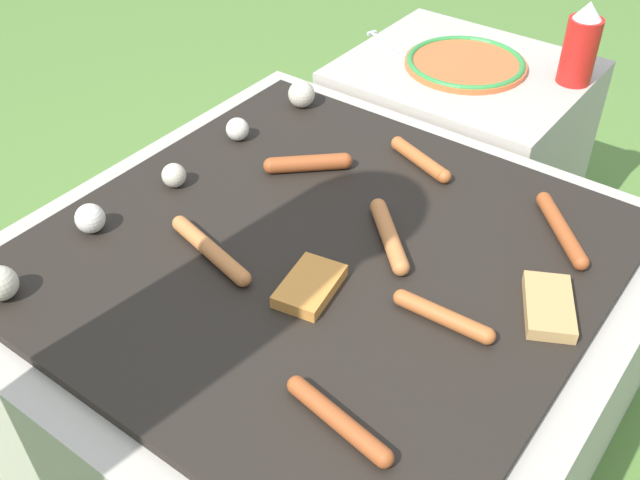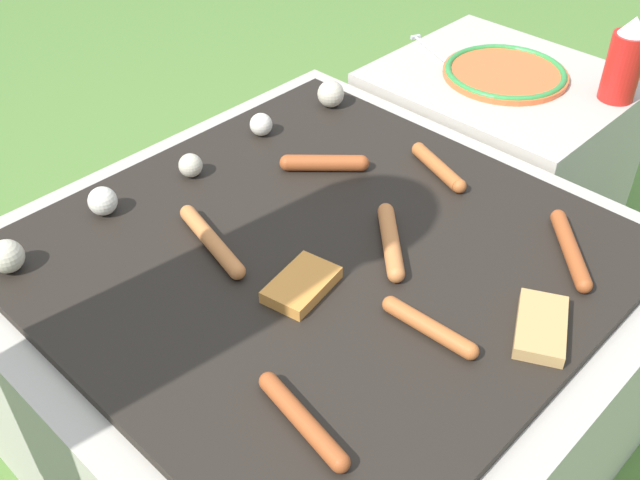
# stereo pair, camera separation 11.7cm
# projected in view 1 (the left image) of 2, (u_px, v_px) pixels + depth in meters

# --- Properties ---
(ground_plane) EXTENTS (14.00, 14.00, 0.00)m
(ground_plane) POSITION_uv_depth(u_px,v_px,m) (320.00, 426.00, 1.47)
(ground_plane) COLOR #567F38
(grill) EXTENTS (0.94, 0.94, 0.45)m
(grill) POSITION_uv_depth(u_px,v_px,m) (320.00, 348.00, 1.32)
(grill) COLOR #B2AA9E
(grill) RESTS_ON ground_plane
(side_ledge) EXTENTS (0.46, 0.52, 0.45)m
(side_ledge) POSITION_uv_depth(u_px,v_px,m) (455.00, 152.00, 1.82)
(side_ledge) COLOR #B2AA9E
(side_ledge) RESTS_ON ground_plane
(sausage_back_right) EXTENTS (0.05, 0.17, 0.02)m
(sausage_back_right) POSITION_uv_depth(u_px,v_px,m) (338.00, 420.00, 0.91)
(sausage_back_right) COLOR #A34C23
(sausage_back_right) RESTS_ON grill
(sausage_back_center) EXTENTS (0.15, 0.14, 0.03)m
(sausage_back_center) POSITION_uv_depth(u_px,v_px,m) (561.00, 229.00, 1.20)
(sausage_back_center) COLOR #A34C23
(sausage_back_center) RESTS_ON grill
(sausage_mid_left) EXTENTS (0.07, 0.20, 0.03)m
(sausage_mid_left) POSITION_uv_depth(u_px,v_px,m) (210.00, 250.00, 1.16)
(sausage_mid_left) COLOR #C6753D
(sausage_mid_left) RESTS_ON grill
(sausage_front_right) EXTENTS (0.03, 0.16, 0.02)m
(sausage_front_right) POSITION_uv_depth(u_px,v_px,m) (443.00, 316.00, 1.05)
(sausage_front_right) COLOR #B7602D
(sausage_front_right) RESTS_ON grill
(sausage_mid_right) EXTENTS (0.14, 0.14, 0.03)m
(sausage_mid_right) POSITION_uv_depth(u_px,v_px,m) (389.00, 235.00, 1.19)
(sausage_mid_right) COLOR #C6753D
(sausage_mid_right) RESTS_ON grill
(sausage_back_left) EXTENTS (0.07, 0.15, 0.03)m
(sausage_back_left) POSITION_uv_depth(u_px,v_px,m) (420.00, 159.00, 1.36)
(sausage_back_left) COLOR #B7602D
(sausage_back_left) RESTS_ON grill
(sausage_front_center) EXTENTS (0.12, 0.13, 0.03)m
(sausage_front_center) POSITION_uv_depth(u_px,v_px,m) (308.00, 163.00, 1.35)
(sausage_front_center) COLOR #A34C23
(sausage_front_center) RESTS_ON grill
(bread_slice_left) EXTENTS (0.14, 0.12, 0.02)m
(bread_slice_left) POSITION_uv_depth(u_px,v_px,m) (549.00, 306.00, 1.07)
(bread_slice_left) COLOR tan
(bread_slice_left) RESTS_ON grill
(bread_slice_center) EXTENTS (0.13, 0.09, 0.02)m
(bread_slice_center) POSITION_uv_depth(u_px,v_px,m) (310.00, 286.00, 1.10)
(bread_slice_center) COLOR #D18438
(bread_slice_center) RESTS_ON grill
(mushroom_row) EXTENTS (0.76, 0.07, 0.05)m
(mushroom_row) POSITION_uv_depth(u_px,v_px,m) (175.00, 171.00, 1.31)
(mushroom_row) COLOR beige
(mushroom_row) RESTS_ON grill
(plate_colorful) EXTENTS (0.27, 0.27, 0.02)m
(plate_colorful) POSITION_uv_depth(u_px,v_px,m) (466.00, 63.00, 1.67)
(plate_colorful) COLOR orange
(plate_colorful) RESTS_ON side_ledge
(condiment_bottle) EXTENTS (0.07, 0.07, 0.18)m
(condiment_bottle) POSITION_uv_depth(u_px,v_px,m) (581.00, 45.00, 1.57)
(condiment_bottle) COLOR red
(condiment_bottle) RESTS_ON side_ledge
(fork_utensil) EXTENTS (0.09, 0.18, 0.01)m
(fork_utensil) POSITION_uv_depth(u_px,v_px,m) (390.00, 45.00, 1.76)
(fork_utensil) COLOR silver
(fork_utensil) RESTS_ON side_ledge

